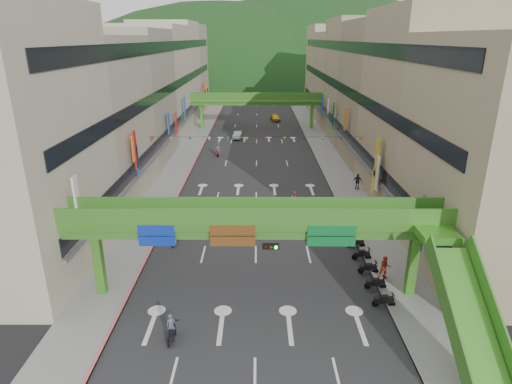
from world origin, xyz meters
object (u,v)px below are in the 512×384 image
Objects in this scene: scooter_rider_near at (171,329)px; pedestrian_red at (385,269)px; car_yellow at (275,117)px; scooter_rider_mid at (294,200)px; overpass_near at (269,233)px; car_silver at (238,135)px.

pedestrian_red is (14.88, 7.00, 0.07)m from scooter_rider_near.
car_yellow is at bearing 82.85° from scooter_rider_near.
scooter_rider_near is 23.25m from scooter_rider_mid.
scooter_rider_mid is at bearing 79.36° from overpass_near.
overpass_near is 15.09× the size of scooter_rider_near.
scooter_rider_mid is 0.45× the size of car_yellow.
pedestrian_red is (8.87, 2.62, -4.30)m from overpass_near.
pedestrian_red is (5.68, -14.35, -0.13)m from scooter_rider_mid.
car_silver is (-7.50, 33.85, -0.37)m from scooter_rider_mid.
scooter_rider_mid is 51.43m from car_yellow.
scooter_rider_near is 55.23m from car_silver.
overpass_near is 6.95× the size of car_silver.
car_yellow is 2.44× the size of pedestrian_red.
scooter_rider_near is 73.35m from car_yellow.
scooter_rider_mid is 0.50× the size of car_silver.
car_yellow is (7.42, 17.58, 0.09)m from car_silver.
car_silver is 19.08m from car_yellow.
scooter_rider_mid reaches higher than car_silver.
overpass_near is 51.21m from car_silver.
pedestrian_red reaches higher than car_yellow.
car_silver is 49.98m from pedestrian_red.
overpass_near is 68.62m from car_yellow.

